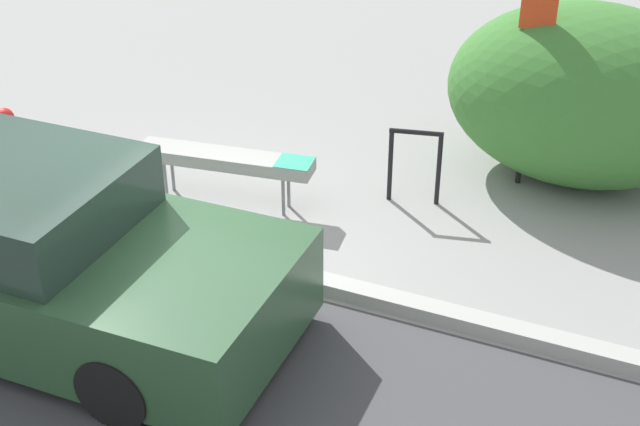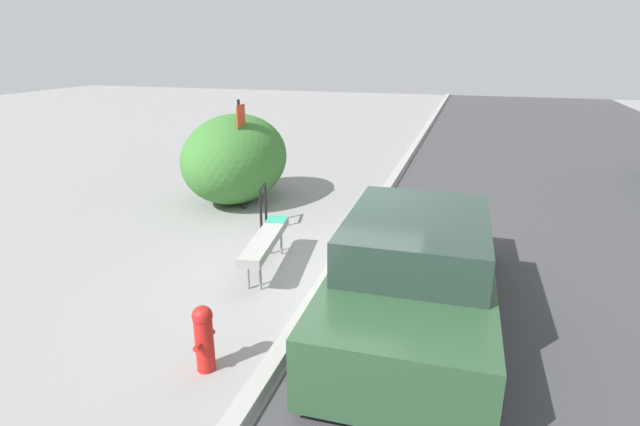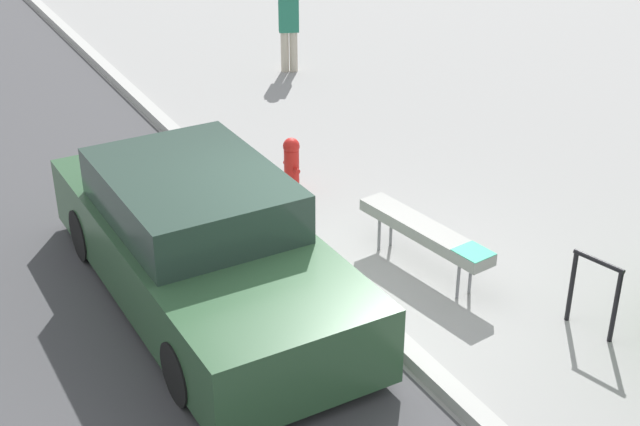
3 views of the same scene
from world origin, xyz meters
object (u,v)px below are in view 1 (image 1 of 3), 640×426
fire_hydrant (8,138)px  bike_rack (415,159)px  sign_post (533,63)px  parked_car_near (14,247)px  bench (226,160)px

fire_hydrant → bike_rack: bearing=15.1°
sign_post → parked_car_near: size_ratio=0.48×
fire_hydrant → parked_car_near: 2.72m
bike_rack → sign_post: size_ratio=0.36×
bike_rack → parked_car_near: 4.01m
bench → sign_post: sign_post is taller
bench → bike_rack: 1.94m
sign_post → parked_car_near: bearing=-130.2°
bench → bike_rack: bike_rack is taller
sign_post → bike_rack: bearing=-137.2°
bench → fire_hydrant: bearing=-179.9°
bike_rack → fire_hydrant: (-4.29, -1.16, -0.09)m
bike_rack → parked_car_near: bearing=-128.0°
fire_hydrant → parked_car_near: bearing=-47.5°
bench → parked_car_near: parked_car_near is taller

